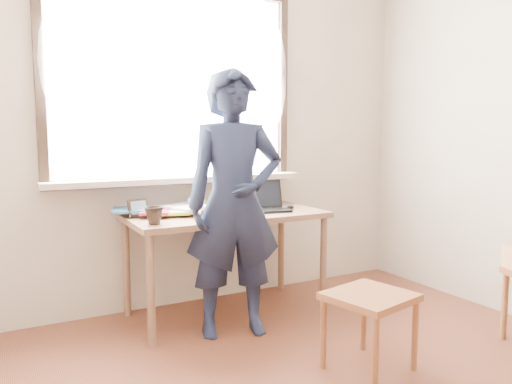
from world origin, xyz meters
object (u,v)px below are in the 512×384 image
mug_white (197,204)px  person (234,204)px  laptop (264,203)px  mug_dark (154,215)px  desk (226,223)px  work_chair (370,305)px

mug_white → person: (0.06, -0.47, 0.06)m
mug_white → laptop: bearing=-23.0°
mug_white → mug_dark: 0.53m
desk → mug_dark: mug_dark is taller
person → mug_dark: bearing=177.2°
mug_dark → work_chair: 1.34m
work_chair → laptop: bearing=91.8°
desk → work_chair: 1.19m
laptop → mug_white: 0.47m
desk → mug_dark: bearing=-161.3°
laptop → mug_dark: bearing=-169.7°
laptop → person: 0.47m
desk → laptop: size_ratio=3.93×
mug_dark → work_chair: mug_dark is taller
desk → mug_white: bearing=135.8°
work_chair → desk: bearing=105.9°
mug_white → person: size_ratio=0.08×
desk → work_chair: size_ratio=2.77×
mug_white → work_chair: 1.41m
mug_dark → mug_white: bearing=39.9°
desk → person: bearing=-105.7°
mug_white → desk: bearing=-44.2°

